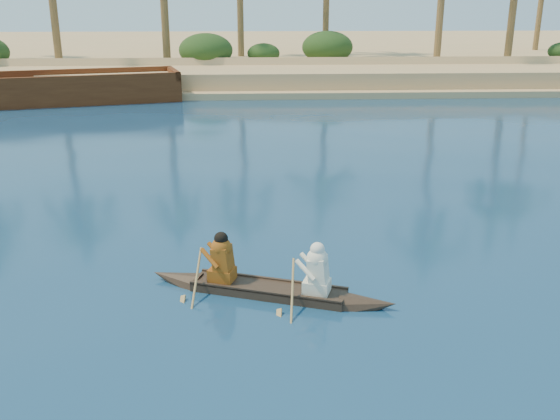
{
  "coord_description": "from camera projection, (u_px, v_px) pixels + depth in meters",
  "views": [
    {
      "loc": [
        -2.52,
        -12.68,
        5.3
      ],
      "look_at": [
        -1.87,
        0.27,
        0.91
      ],
      "focal_mm": 40.0,
      "sensor_mm": 36.0,
      "label": 1
    }
  ],
  "objects": [
    {
      "name": "sandy_embankment",
      "position": [
        275.0,
        53.0,
        58.0
      ],
      "size": [
        150.0,
        51.0,
        1.5
      ],
      "color": "tan",
      "rests_on": "ground"
    },
    {
      "name": "ground",
      "position": [
        365.0,
        251.0,
        13.81
      ],
      "size": [
        160.0,
        160.0,
        0.0
      ],
      "primitive_type": "plane",
      "color": "#0B294B",
      "rests_on": "ground"
    },
    {
      "name": "shrub_cluster",
      "position": [
        284.0,
        62.0,
        43.23
      ],
      "size": [
        100.0,
        6.0,
        2.4
      ],
      "primitive_type": null,
      "color": "#1B3915",
      "rests_on": "ground"
    },
    {
      "name": "canoe",
      "position": [
        268.0,
        282.0,
        11.73
      ],
      "size": [
        4.75,
        2.2,
        1.33
      ],
      "rotation": [
        0.0,
        0.0,
        -0.34
      ],
      "color": "#32241B",
      "rests_on": "ground"
    },
    {
      "name": "barge_mid",
      "position": [
        74.0,
        90.0,
        33.85
      ],
      "size": [
        11.72,
        6.43,
        1.86
      ],
      "rotation": [
        0.0,
        0.0,
        0.26
      ],
      "color": "#5E2B14",
      "rests_on": "ground"
    }
  ]
}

